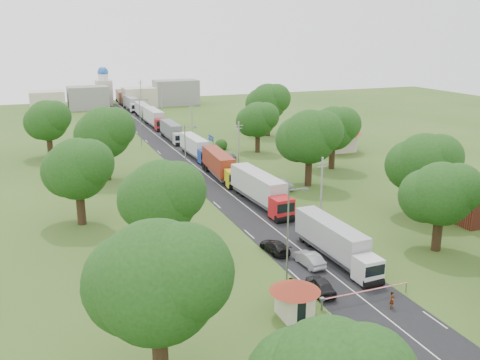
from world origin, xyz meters
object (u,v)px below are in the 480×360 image
guard_booth (295,293)px  car_lane_front (321,285)px  boom_barrier (353,295)px  car_lane_mid (309,259)px  pedestrian_near (392,300)px  info_sign (211,141)px  truck_0 (335,241)px

guard_booth → car_lane_front: (4.20, 2.89, -1.43)m
boom_barrier → car_lane_mid: size_ratio=2.10×
boom_barrier → pedestrian_near: size_ratio=5.85×
boom_barrier → guard_booth: guard_booth is taller
pedestrian_near → info_sign: bearing=53.4°
info_sign → car_lane_front: (-8.20, -57.11, -2.27)m
truck_0 → car_lane_front: truck_0 is taller
car_lane_mid → pedestrian_near: (2.51, -10.64, 0.06)m
boom_barrier → guard_booth: size_ratio=2.10×
truck_0 → guard_booth: bearing=-136.3°
guard_booth → car_lane_front: bearing=34.5°
car_lane_front → car_lane_mid: bearing=-101.4°
car_lane_front → boom_barrier: bearing=126.3°
car_lane_mid → guard_booth: bearing=50.9°
info_sign → car_lane_mid: info_sign is taller
guard_booth → pedestrian_near: size_ratio=2.79×
info_sign → car_lane_front: bearing=-98.2°
truck_0 → car_lane_front: (-5.16, -6.05, -1.34)m
truck_0 → car_lane_mid: size_ratio=3.21×
truck_0 → pedestrian_near: truck_0 is taller
guard_booth → info_sign: 61.27m
pedestrian_near → boom_barrier: bearing=110.2°
boom_barrier → pedestrian_near: (2.73, -2.04, -0.10)m
car_lane_front → info_sign: bearing=-91.5°
boom_barrier → car_lane_mid: (0.22, 8.60, -0.17)m
boom_barrier → car_lane_front: 3.32m
info_sign → car_lane_front: 57.74m
guard_booth → car_lane_front: size_ratio=1.02×
guard_booth → pedestrian_near: (8.57, -2.03, -1.37)m
car_lane_front → pedestrian_near: 6.58m
info_sign → truck_0: (-3.04, -51.06, -0.93)m
pedestrian_near → truck_0: bearing=52.8°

